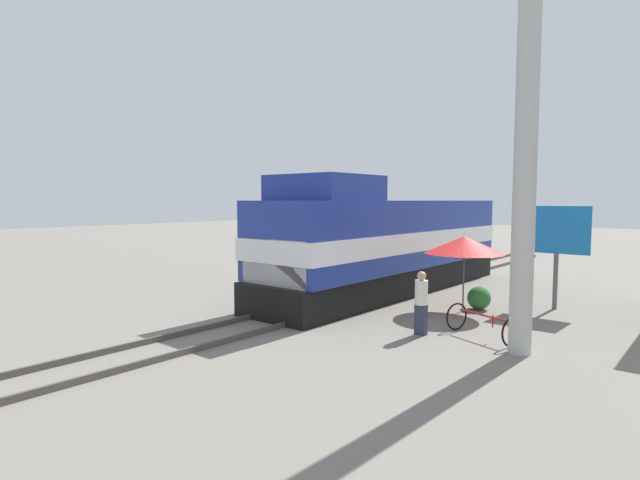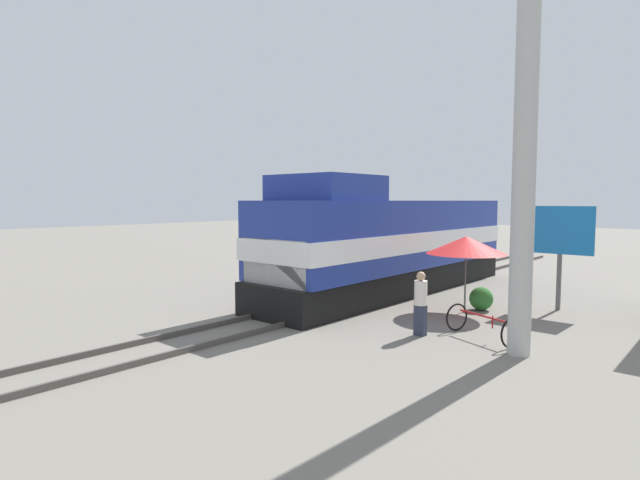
# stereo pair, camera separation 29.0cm
# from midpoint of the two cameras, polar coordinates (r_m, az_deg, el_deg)

# --- Properties ---
(ground_plane) EXTENTS (120.00, 120.00, 0.00)m
(ground_plane) POSITION_cam_midpoint_polar(r_m,az_deg,el_deg) (17.02, 2.05, -7.56)
(ground_plane) COLOR slate
(rail_near) EXTENTS (0.08, 39.48, 0.15)m
(rail_near) POSITION_cam_midpoint_polar(r_m,az_deg,el_deg) (17.46, 0.21, -7.01)
(rail_near) COLOR #4C4742
(rail_near) RESTS_ON ground_plane
(rail_far) EXTENTS (0.08, 39.48, 0.15)m
(rail_far) POSITION_cam_midpoint_polar(r_m,az_deg,el_deg) (16.58, 4.00, -7.64)
(rail_far) COLOR #4C4742
(rail_far) RESTS_ON ground_plane
(locomotive) EXTENTS (3.13, 13.49, 4.38)m
(locomotive) POSITION_cam_midpoint_polar(r_m,az_deg,el_deg) (19.40, 8.22, -0.39)
(locomotive) COLOR black
(locomotive) RESTS_ON ground_plane
(utility_pole) EXTENTS (1.80, 0.51, 11.49)m
(utility_pole) POSITION_cam_midpoint_polar(r_m,az_deg,el_deg) (12.47, 23.16, 14.41)
(utility_pole) COLOR #B2B2AD
(utility_pole) RESTS_ON ground_plane
(vendor_umbrella) EXTENTS (2.50, 2.50, 2.44)m
(vendor_umbrella) POSITION_cam_midpoint_polar(r_m,az_deg,el_deg) (16.52, 16.84, -0.56)
(vendor_umbrella) COLOR #4C4C4C
(vendor_umbrella) RESTS_ON ground_plane
(billboard_sign) EXTENTS (1.99, 0.12, 3.39)m
(billboard_sign) POSITION_cam_midpoint_polar(r_m,az_deg,el_deg) (17.93, 26.21, 0.50)
(billboard_sign) COLOR #595959
(billboard_sign) RESTS_ON ground_plane
(shrub_cluster) EXTENTS (0.76, 0.76, 0.76)m
(shrub_cluster) POSITION_cam_midpoint_polar(r_m,az_deg,el_deg) (17.21, 18.40, -6.38)
(shrub_cluster) COLOR #2D722D
(shrub_cluster) RESTS_ON ground_plane
(person_bystander) EXTENTS (0.34, 0.34, 1.70)m
(person_bystander) POSITION_cam_midpoint_polar(r_m,az_deg,el_deg) (13.53, 12.03, -6.83)
(person_bystander) COLOR #2D3347
(person_bystander) RESTS_ON ground_plane
(bicycle) EXTENTS (2.06, 1.39, 0.76)m
(bicycle) POSITION_cam_midpoint_polar(r_m,az_deg,el_deg) (13.71, 18.68, -9.09)
(bicycle) COLOR black
(bicycle) RESTS_ON ground_plane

